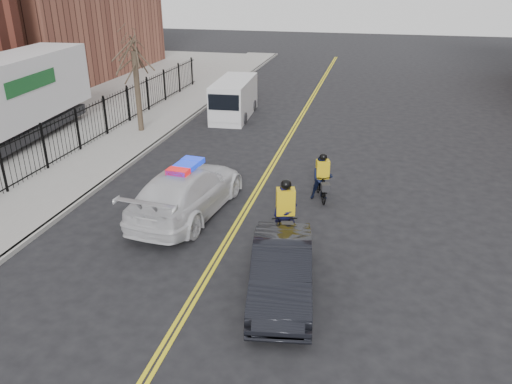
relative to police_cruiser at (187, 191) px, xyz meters
The scene contains 12 objects.
ground 2.64m from the police_cruiser, 41.26° to the right, with size 120.00×120.00×0.00m, color black.
center_line_left 6.65m from the police_cruiser, 74.14° to the left, with size 0.10×60.00×0.01m, color yellow.
center_line_right 6.70m from the police_cruiser, 72.81° to the left, with size 0.10×60.00×0.01m, color yellow.
sidewalk 8.51m from the police_cruiser, 131.50° to the left, with size 3.00×60.00×0.15m, color gray.
curb 7.60m from the police_cruiser, 122.96° to the left, with size 0.20×60.00×0.15m, color gray.
iron_fence 9.54m from the police_cruiser, 138.27° to the left, with size 0.12×28.00×2.00m, color black, non-canonical shape.
street_tree 10.47m from the police_cruiser, 124.40° to the left, with size 3.20×3.20×4.80m.
police_cruiser is the anchor object (origin of this frame).
dark_sedan 5.66m from the police_cruiser, 44.57° to the right, with size 1.50×4.31×1.42m, color black.
cargo_van 12.59m from the police_cruiser, 98.60° to the left, with size 2.18×5.14×2.11m.
cyclist_near 3.85m from the police_cruiser, 19.26° to the right, with size 1.29×2.26×2.10m.
cyclist_far 4.90m from the police_cruiser, 27.29° to the left, with size 0.99×1.81×1.77m.
Camera 1 is at (4.02, -12.95, 7.65)m, focal length 35.00 mm.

